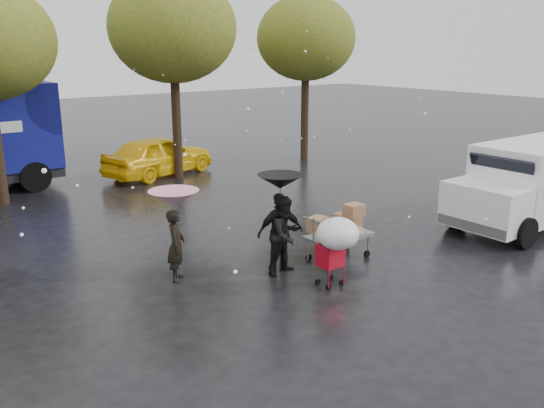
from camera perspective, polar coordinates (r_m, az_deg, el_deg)
ground at (r=12.04m, az=3.16°, el=-7.44°), size 90.00×90.00×0.00m
person_pink at (r=11.90m, az=-9.48°, el=-4.05°), size 0.61×0.65×1.50m
person_middle at (r=12.08m, az=1.34°, el=-3.08°), size 0.92×0.77×1.68m
person_black at (r=12.17m, az=0.81°, el=-2.84°), size 1.08×0.69×1.72m
umbrella_pink at (r=11.61m, az=-9.70°, el=0.60°), size 1.02×1.02×1.90m
umbrella_black at (r=11.87m, az=0.83°, el=2.21°), size 0.97×0.97×2.12m
vendor_cart at (r=13.00m, az=6.93°, el=-2.36°), size 1.52×0.80×1.27m
shopping_cart at (r=11.30m, az=6.41°, el=-3.30°), size 0.84×0.84×1.46m
white_van at (r=16.73m, az=24.29°, el=1.94°), size 4.91×2.18×2.20m
box_ground_near at (r=13.56m, az=5.85°, el=-3.93°), size 0.51×0.45×0.39m
box_ground_far at (r=14.97m, az=4.53°, el=-2.03°), size 0.59×0.52×0.38m
yellow_taxi at (r=21.74m, az=-11.16°, el=4.75°), size 4.70×2.90×1.49m
tree_row at (r=19.62m, az=-17.78°, el=15.77°), size 21.60×4.40×7.12m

